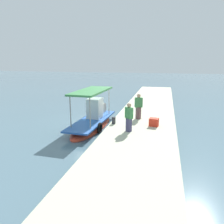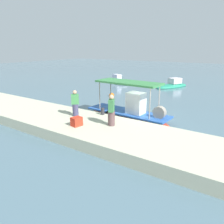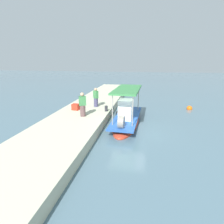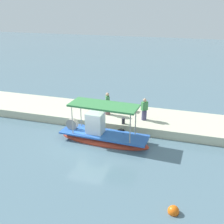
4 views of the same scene
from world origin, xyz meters
TOP-DOWN VIEW (x-y plane):
  - ground_plane at (0.00, 0.00)m, footprint 120.00×120.00m
  - dock_quay at (0.00, -3.79)m, footprint 36.00×4.14m
  - main_fishing_boat at (-0.92, -0.25)m, footprint 6.25×1.96m
  - fisherman_near_bollard at (-3.17, -3.17)m, footprint 0.52×0.52m
  - fisherman_by_crate at (-0.27, -3.36)m, footprint 0.52×0.56m
  - mooring_bollard at (-1.91, -1.99)m, footprint 0.24×0.24m
  - cargo_crate at (-1.82, -4.52)m, footprint 0.52×0.62m
  - marker_buoy at (-6.16, 5.25)m, footprint 0.52×0.52m

SIDE VIEW (x-z plane):
  - ground_plane at x=0.00m, z-range 0.00..0.00m
  - marker_buoy at x=-6.16m, z-range -0.16..0.36m
  - dock_quay at x=0.00m, z-range 0.00..0.63m
  - main_fishing_boat at x=-0.92m, z-range -1.05..1.93m
  - mooring_bollard at x=-1.91m, z-range 0.63..1.07m
  - cargo_crate at x=-1.82m, z-range 0.63..1.13m
  - fisherman_near_bollard at x=-3.17m, z-range 0.55..2.21m
  - fisherman_by_crate at x=-0.27m, z-range 0.55..2.30m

